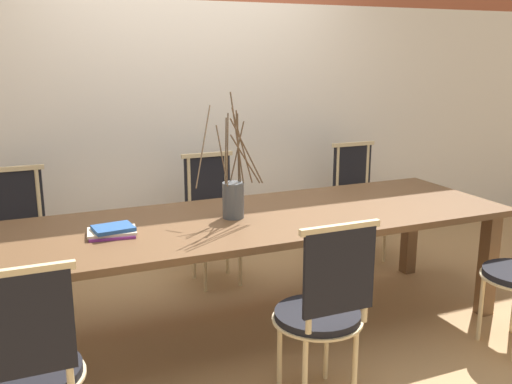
{
  "coord_description": "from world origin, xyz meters",
  "views": [
    {
      "loc": [
        -1.28,
        -2.98,
        1.67
      ],
      "look_at": [
        0.0,
        0.0,
        0.88
      ],
      "focal_mm": 40.0,
      "sensor_mm": 36.0,
      "label": 1
    }
  ],
  "objects": [
    {
      "name": "vase_centerpiece",
      "position": [
        -0.13,
        0.03,
        0.86
      ],
      "size": [
        0.41,
        0.41,
        0.74
      ],
      "color": "#4C5156",
      "rests_on": "dining_table"
    },
    {
      "name": "ground_plane",
      "position": [
        0.0,
        0.0,
        0.0
      ],
      "size": [
        16.0,
        16.0,
        0.0
      ],
      "primitive_type": "plane",
      "color": "#A87F51"
    },
    {
      "name": "chair_near_leftend",
      "position": [
        -1.31,
        -0.85,
        0.51
      ],
      "size": [
        0.44,
        0.44,
        0.95
      ],
      "color": "black",
      "rests_on": "ground_plane"
    },
    {
      "name": "chair_far_center",
      "position": [
        1.29,
        0.85,
        0.51
      ],
      "size": [
        0.44,
        0.44,
        0.95
      ],
      "rotation": [
        0.0,
        0.0,
        3.14
      ],
      "color": "black",
      "rests_on": "ground_plane"
    },
    {
      "name": "book_stack",
      "position": [
        -0.84,
        -0.02,
        0.75
      ],
      "size": [
        0.27,
        0.22,
        0.05
      ],
      "color": "#842D8C",
      "rests_on": "dining_table"
    },
    {
      "name": "dining_table",
      "position": [
        0.0,
        0.0,
        0.65
      ],
      "size": [
        3.13,
        1.0,
        0.73
      ],
      "color": "brown",
      "rests_on": "ground_plane"
    },
    {
      "name": "chair_near_left",
      "position": [
        -0.02,
        -0.85,
        0.51
      ],
      "size": [
        0.44,
        0.44,
        0.95
      ],
      "color": "black",
      "rests_on": "ground_plane"
    },
    {
      "name": "chair_far_left",
      "position": [
        0.02,
        0.85,
        0.51
      ],
      "size": [
        0.44,
        0.44,
        0.95
      ],
      "rotation": [
        0.0,
        0.0,
        3.14
      ],
      "color": "black",
      "rests_on": "ground_plane"
    },
    {
      "name": "wall_rear",
      "position": [
        0.0,
        1.38,
        1.6
      ],
      "size": [
        12.0,
        0.06,
        3.2
      ],
      "color": "silver",
      "rests_on": "ground_plane"
    },
    {
      "name": "chair_far_leftend",
      "position": [
        -1.31,
        0.85,
        0.51
      ],
      "size": [
        0.44,
        0.44,
        0.95
      ],
      "rotation": [
        0.0,
        0.0,
        3.14
      ],
      "color": "black",
      "rests_on": "ground_plane"
    }
  ]
}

